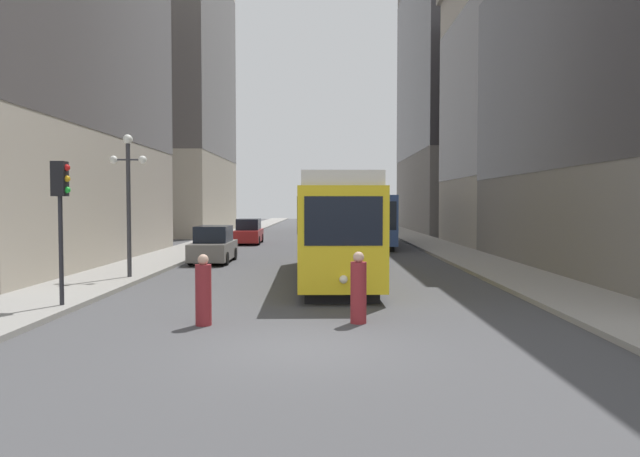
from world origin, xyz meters
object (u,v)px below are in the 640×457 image
object	(u,v)px
pedestrian_crossing_near	(358,290)
traffic_light_near_left	(61,195)
streetcar	(334,225)
transit_bus	(372,218)
parked_car_left_near	(249,232)
pedestrian_crossing_far	(203,292)
lamp_post_left_near	(128,183)
parked_car_left_mid	(213,246)

from	to	relation	value
pedestrian_crossing_near	traffic_light_near_left	size ratio (longest dim) A/B	0.45
streetcar	transit_bus	bearing A→B (deg)	79.15
parked_car_left_near	pedestrian_crossing_far	size ratio (longest dim) A/B	2.85
traffic_light_near_left	pedestrian_crossing_far	bearing A→B (deg)	-24.44
traffic_light_near_left	lamp_post_left_near	distance (m)	6.22
pedestrian_crossing_near	traffic_light_near_left	bearing A→B (deg)	48.97
streetcar	parked_car_left_mid	world-z (taller)	streetcar
lamp_post_left_near	pedestrian_crossing_far	bearing A→B (deg)	-61.05
parked_car_left_near	pedestrian_crossing_near	size ratio (longest dim) A/B	2.78
pedestrian_crossing_far	lamp_post_left_near	world-z (taller)	lamp_post_left_near
transit_bus	traffic_light_near_left	size ratio (longest dim) A/B	3.08
parked_car_left_near	lamp_post_left_near	xyz separation A→B (m)	(-1.90, -20.49, 2.85)
streetcar	lamp_post_left_near	size ratio (longest dim) A/B	2.41
streetcar	parked_car_left_mid	bearing A→B (deg)	132.20
transit_bus	traffic_light_near_left	distance (m)	27.05
pedestrian_crossing_far	pedestrian_crossing_near	bearing A→B (deg)	113.76
parked_car_left_mid	streetcar	bearing A→B (deg)	-46.74
transit_bus	pedestrian_crossing_near	xyz separation A→B (m)	(-2.52, -26.54, -1.13)
pedestrian_crossing_far	traffic_light_near_left	world-z (taller)	traffic_light_near_left
transit_bus	pedestrian_crossing_far	bearing A→B (deg)	-101.17
lamp_post_left_near	parked_car_left_near	bearing A→B (deg)	84.71
transit_bus	lamp_post_left_near	distance (m)	21.64
traffic_light_near_left	lamp_post_left_near	size ratio (longest dim) A/B	0.73
transit_bus	pedestrian_crossing_near	bearing A→B (deg)	-93.44
parked_car_left_near	pedestrian_crossing_far	world-z (taller)	parked_car_left_near
traffic_light_near_left	parked_car_left_near	bearing A→B (deg)	86.39
parked_car_left_mid	lamp_post_left_near	world-z (taller)	lamp_post_left_near
parked_car_left_near	parked_car_left_mid	world-z (taller)	same
streetcar	lamp_post_left_near	distance (m)	7.99
transit_bus	parked_car_left_mid	size ratio (longest dim) A/B	2.78
transit_bus	parked_car_left_near	world-z (taller)	transit_bus
pedestrian_crossing_far	lamp_post_left_near	bearing A→B (deg)	-131.57
parked_car_left_mid	pedestrian_crossing_near	world-z (taller)	parked_car_left_mid
parked_car_left_near	parked_car_left_mid	distance (m)	13.60
parked_car_left_mid	transit_bus	bearing A→B (deg)	52.66
pedestrian_crossing_near	pedestrian_crossing_far	distance (m)	3.76
transit_bus	lamp_post_left_near	size ratio (longest dim) A/B	2.25
parked_car_left_near	streetcar	bearing A→B (deg)	-74.95
traffic_light_near_left	lamp_post_left_near	bearing A→B (deg)	92.01
streetcar	pedestrian_crossing_far	xyz separation A→B (m)	(-3.29, -8.85, -1.30)
pedestrian_crossing_near	transit_bus	bearing A→B (deg)	-34.75
pedestrian_crossing_near	traffic_light_near_left	xyz separation A→B (m)	(-8.03, 1.67, 2.36)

